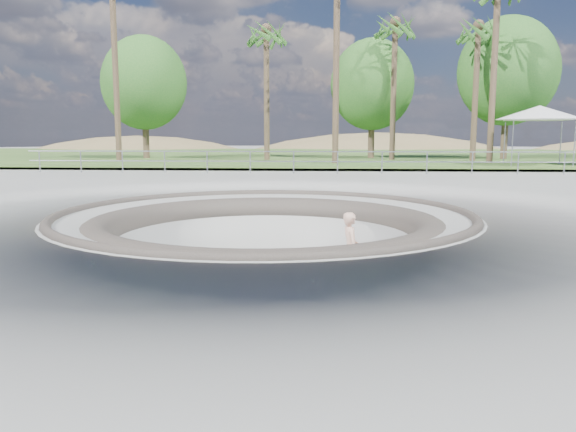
# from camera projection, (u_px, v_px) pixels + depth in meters

# --- Properties ---
(ground) EXTENTS (180.00, 180.00, 0.00)m
(ground) POSITION_uv_depth(u_px,v_px,m) (265.00, 214.00, 13.84)
(ground) COLOR gray
(ground) RESTS_ON ground
(skate_bowl) EXTENTS (14.00, 14.00, 4.10)m
(skate_bowl) POSITION_uv_depth(u_px,v_px,m) (265.00, 286.00, 14.10)
(skate_bowl) COLOR gray
(skate_bowl) RESTS_ON ground
(grass_strip) EXTENTS (180.00, 36.00, 0.12)m
(grass_strip) POSITION_uv_depth(u_px,v_px,m) (309.00, 155.00, 47.37)
(grass_strip) COLOR #376026
(grass_strip) RESTS_ON ground
(distant_hills) EXTENTS (103.20, 45.00, 28.60)m
(distant_hills) POSITION_uv_depth(u_px,v_px,m) (344.00, 206.00, 71.03)
(distant_hills) COLOR olive
(distant_hills) RESTS_ON ground
(safety_railing) EXTENTS (25.00, 0.06, 1.03)m
(safety_railing) POSITION_uv_depth(u_px,v_px,m) (294.00, 162.00, 25.58)
(safety_railing) COLOR gray
(safety_railing) RESTS_ON ground
(skateboard) EXTENTS (0.78, 0.35, 0.08)m
(skateboard) POSITION_uv_depth(u_px,v_px,m) (350.00, 285.00, 14.23)
(skateboard) COLOR brown
(skateboard) RESTS_ON ground
(skater) EXTENTS (0.58, 0.75, 1.84)m
(skater) POSITION_uv_depth(u_px,v_px,m) (350.00, 249.00, 14.09)
(skater) COLOR #E7B196
(skater) RESTS_ON skateboard
(canopy_white) EXTENTS (6.27, 6.27, 3.21)m
(canopy_white) POSITION_uv_depth(u_px,v_px,m) (539.00, 113.00, 30.27)
(canopy_white) COLOR gray
(canopy_white) RESTS_ON ground
(palm_b) EXTENTS (2.60, 2.60, 9.24)m
(palm_b) POSITION_uv_depth(u_px,v_px,m) (266.00, 37.00, 35.88)
(palm_b) COLOR brown
(palm_b) RESTS_ON ground
(palm_d) EXTENTS (2.60, 2.60, 9.68)m
(palm_d) POSITION_uv_depth(u_px,v_px,m) (395.00, 31.00, 35.87)
(palm_d) COLOR brown
(palm_d) RESTS_ON ground
(palm_f) EXTENTS (2.60, 2.60, 9.22)m
(palm_f) POSITION_uv_depth(u_px,v_px,m) (478.00, 34.00, 34.59)
(palm_f) COLOR brown
(palm_f) RESTS_ON ground
(bushy_tree_left) EXTENTS (5.91, 5.38, 8.53)m
(bushy_tree_left) POSITION_uv_depth(u_px,v_px,m) (144.00, 83.00, 38.79)
(bushy_tree_left) COLOR brown
(bushy_tree_left) RESTS_ON ground
(bushy_tree_mid) EXTENTS (5.82, 5.29, 8.40)m
(bushy_tree_mid) POSITION_uv_depth(u_px,v_px,m) (372.00, 85.00, 39.20)
(bushy_tree_mid) COLOR brown
(bushy_tree_mid) RESTS_ON ground
(bushy_tree_right) EXTENTS (6.66, 6.05, 9.60)m
(bushy_tree_right) POSITION_uv_depth(u_px,v_px,m) (508.00, 71.00, 37.64)
(bushy_tree_right) COLOR brown
(bushy_tree_right) RESTS_ON ground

